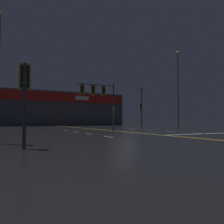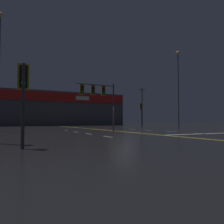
# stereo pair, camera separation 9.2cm
# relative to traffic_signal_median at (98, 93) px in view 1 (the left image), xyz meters

# --- Properties ---
(ground_plane) EXTENTS (200.00, 200.00, 0.00)m
(ground_plane) POSITION_rel_traffic_signal_median_xyz_m (2.17, -1.29, -3.75)
(ground_plane) COLOR black
(road_markings) EXTENTS (12.51, 60.00, 0.01)m
(road_markings) POSITION_rel_traffic_signal_median_xyz_m (2.89, -2.28, -3.74)
(road_markings) COLOR gold
(road_markings) RESTS_ON ground
(traffic_signal_median) EXTENTS (3.95, 0.36, 4.83)m
(traffic_signal_median) POSITION_rel_traffic_signal_median_xyz_m (0.00, 0.00, 0.00)
(traffic_signal_median) COLOR #38383D
(traffic_signal_median) RESTS_ON ground
(traffic_signal_corner_southwest) EXTENTS (0.42, 0.36, 3.18)m
(traffic_signal_corner_southwest) POSITION_rel_traffic_signal_median_xyz_m (-7.51, -10.95, -1.42)
(traffic_signal_corner_southwest) COLOR #38383D
(traffic_signal_corner_southwest) RESTS_ON ground
(traffic_signal_corner_northeast) EXTENTS (0.42, 0.36, 3.79)m
(traffic_signal_corner_northeast) POSITION_rel_traffic_signal_median_xyz_m (10.72, 8.41, -0.96)
(traffic_signal_corner_northeast) COLOR #38383D
(traffic_signal_corner_northeast) RESTS_ON ground
(streetlight_near_right) EXTENTS (0.56, 0.56, 11.47)m
(streetlight_near_right) POSITION_rel_traffic_signal_median_xyz_m (14.82, 4.76, 3.38)
(streetlight_near_right) COLOR #59595E
(streetlight_near_right) RESTS_ON ground
(building_backdrop) EXTENTS (33.17, 10.23, 7.73)m
(building_backdrop) POSITION_rel_traffic_signal_median_xyz_m (2.17, 33.65, 0.13)
(building_backdrop) COLOR #4C4C51
(building_backdrop) RESTS_ON ground
(utility_pole_row) EXTENTS (45.19, 0.26, 12.73)m
(utility_pole_row) POSITION_rel_traffic_signal_median_xyz_m (0.63, 28.72, 2.21)
(utility_pole_row) COLOR #4C3828
(utility_pole_row) RESTS_ON ground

